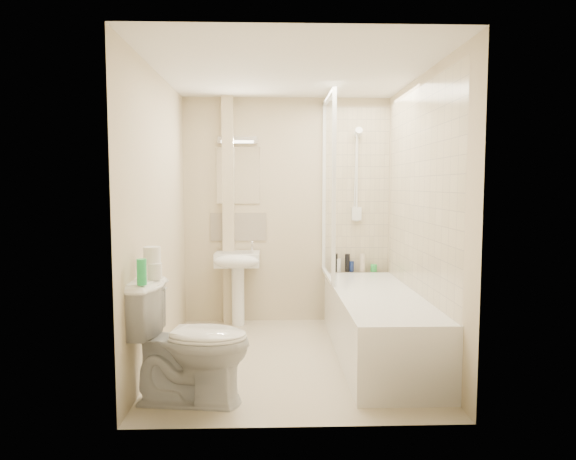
{
  "coord_description": "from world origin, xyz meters",
  "views": [
    {
      "loc": [
        -0.16,
        -4.27,
        1.48
      ],
      "look_at": [
        -0.02,
        0.2,
        1.09
      ],
      "focal_mm": 32.0,
      "sensor_mm": 36.0,
      "label": 1
    }
  ],
  "objects": [
    {
      "name": "bottle_blue",
      "position": [
        0.7,
        1.16,
        0.61
      ],
      "size": [
        0.05,
        0.05,
        0.11
      ],
      "primitive_type": "cylinder",
      "color": "navy",
      "rests_on": "bathtub"
    },
    {
      "name": "tile_back",
      "position": [
        0.75,
        1.24,
        1.42
      ],
      "size": [
        0.7,
        0.01,
        1.75
      ],
      "primitive_type": "cube",
      "color": "beige",
      "rests_on": "wall_back"
    },
    {
      "name": "wall_right",
      "position": [
        1.1,
        0.0,
        1.2
      ],
      "size": [
        0.02,
        2.5,
        2.4
      ],
      "primitive_type": "cube",
      "color": "beige",
      "rests_on": "ground"
    },
    {
      "name": "toilet",
      "position": [
        -0.72,
        -0.85,
        0.42
      ],
      "size": [
        0.69,
        0.95,
        0.84
      ],
      "primitive_type": "imported",
      "rotation": [
        0.0,
        0.0,
        1.43
      ],
      "color": "white",
      "rests_on": "ground"
    },
    {
      "name": "strip_light",
      "position": [
        -0.52,
        1.22,
        1.95
      ],
      "size": [
        0.42,
        0.07,
        0.07
      ],
      "primitive_type": "cube",
      "color": "silver",
      "rests_on": "wall_back"
    },
    {
      "name": "bottle_black_a",
      "position": [
        0.52,
        1.16,
        0.65
      ],
      "size": [
        0.06,
        0.06,
        0.2
      ],
      "primitive_type": "cylinder",
      "color": "black",
      "rests_on": "bathtub"
    },
    {
      "name": "green_bottle",
      "position": [
        -1.0,
        -0.98,
        0.92
      ],
      "size": [
        0.06,
        0.06,
        0.17
      ],
      "primitive_type": "cylinder",
      "color": "#28C25E",
      "rests_on": "toilet"
    },
    {
      "name": "bottle_black_b",
      "position": [
        0.65,
        1.16,
        0.65
      ],
      "size": [
        0.05,
        0.05,
        0.19
      ],
      "primitive_type": "cylinder",
      "color": "black",
      "rests_on": "bathtub"
    },
    {
      "name": "shower_screen",
      "position": [
        0.4,
        0.8,
        1.45
      ],
      "size": [
        0.04,
        0.92,
        1.8
      ],
      "color": "white",
      "rests_on": "bathtub"
    },
    {
      "name": "wall_left",
      "position": [
        -1.1,
        0.0,
        1.2
      ],
      "size": [
        0.02,
        2.5,
        2.4
      ],
      "primitive_type": "cube",
      "color": "beige",
      "rests_on": "ground"
    },
    {
      "name": "pipe_boxing",
      "position": [
        -0.62,
        1.19,
        1.2
      ],
      "size": [
        0.12,
        0.12,
        2.4
      ],
      "primitive_type": "cube",
      "color": "beige",
      "rests_on": "ground"
    },
    {
      "name": "shower_fixture",
      "position": [
        0.75,
        1.19,
        1.55
      ],
      "size": [
        0.1,
        0.16,
        0.99
      ],
      "color": "white",
      "rests_on": "wall_back"
    },
    {
      "name": "floor",
      "position": [
        0.0,
        0.0,
        0.0
      ],
      "size": [
        2.5,
        2.5,
        0.0
      ],
      "primitive_type": "plane",
      "color": "beige",
      "rests_on": "ground"
    },
    {
      "name": "bottle_cream",
      "position": [
        0.81,
        1.16,
        0.65
      ],
      "size": [
        0.06,
        0.06,
        0.19
      ],
      "primitive_type": "cylinder",
      "color": "beige",
      "rests_on": "bathtub"
    },
    {
      "name": "bottle_white_a",
      "position": [
        0.55,
        1.16,
        0.62
      ],
      "size": [
        0.06,
        0.06,
        0.14
      ],
      "primitive_type": "cylinder",
      "color": "silver",
      "rests_on": "bathtub"
    },
    {
      "name": "toilet_roll_lower",
      "position": [
        -0.96,
        -0.78,
        0.89
      ],
      "size": [
        0.1,
        0.1,
        0.11
      ],
      "primitive_type": "cylinder",
      "color": "white",
      "rests_on": "toilet"
    },
    {
      "name": "tile_right",
      "position": [
        1.09,
        0.05,
        1.42
      ],
      "size": [
        0.01,
        2.1,
        1.75
      ],
      "primitive_type": "cube",
      "color": "beige",
      "rests_on": "wall_right"
    },
    {
      "name": "pedestal_sink",
      "position": [
        -0.52,
        1.01,
        0.62
      ],
      "size": [
        0.46,
        0.44,
        0.89
      ],
      "color": "white",
      "rests_on": "ground"
    },
    {
      "name": "bathtub",
      "position": [
        0.75,
        0.05,
        0.29
      ],
      "size": [
        0.7,
        2.1,
        0.55
      ],
      "color": "white",
      "rests_on": "ground"
    },
    {
      "name": "mirror",
      "position": [
        -0.52,
        1.24,
        1.58
      ],
      "size": [
        0.46,
        0.01,
        0.6
      ],
      "primitive_type": "cube",
      "color": "white",
      "rests_on": "wall_back"
    },
    {
      "name": "bottle_green",
      "position": [
        0.94,
        1.16,
        0.59
      ],
      "size": [
        0.07,
        0.07,
        0.08
      ],
      "primitive_type": "cylinder",
      "color": "green",
      "rests_on": "bathtub"
    },
    {
      "name": "ceiling",
      "position": [
        0.0,
        0.0,
        2.4
      ],
      "size": [
        2.2,
        2.5,
        0.02
      ],
      "primitive_type": "cube",
      "color": "white",
      "rests_on": "wall_back"
    },
    {
      "name": "toilet_roll_upper",
      "position": [
        -0.99,
        -0.75,
        1.0
      ],
      "size": [
        0.12,
        0.12,
        0.11
      ],
      "primitive_type": "cylinder",
      "color": "white",
      "rests_on": "toilet_roll_lower"
    },
    {
      "name": "wall_back",
      "position": [
        0.0,
        1.25,
        1.2
      ],
      "size": [
        2.2,
        0.02,
        2.4
      ],
      "primitive_type": "cube",
      "color": "beige",
      "rests_on": "ground"
    },
    {
      "name": "splashback",
      "position": [
        -0.52,
        1.24,
        1.03
      ],
      "size": [
        0.6,
        0.02,
        0.3
      ],
      "primitive_type": "cube",
      "color": "beige",
      "rests_on": "wall_back"
    }
  ]
}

